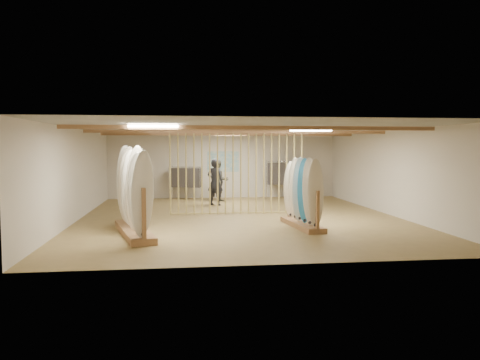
{
  "coord_description": "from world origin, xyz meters",
  "views": [
    {
      "loc": [
        -1.83,
        -14.6,
        2.23
      ],
      "look_at": [
        0.0,
        0.0,
        1.2
      ],
      "focal_mm": 35.0,
      "sensor_mm": 36.0,
      "label": 1
    }
  ],
  "objects": [
    {
      "name": "clothing_rack_a",
      "position": [
        -1.64,
        5.4,
        0.94
      ],
      "size": [
        1.29,
        0.71,
        1.44
      ],
      "rotation": [
        0.0,
        0.0,
        -0.32
      ],
      "color": "silver",
      "rests_on": "floor"
    },
    {
      "name": "wall_right",
      "position": [
        5.0,
        0.0,
        1.4
      ],
      "size": [
        0.0,
        12.0,
        12.0
      ],
      "primitive_type": "plane",
      "rotation": [
        1.57,
        0.0,
        -1.57
      ],
      "color": "beige",
      "rests_on": "ground"
    },
    {
      "name": "bamboo_partition",
      "position": [
        0.0,
        0.8,
        1.4
      ],
      "size": [
        4.45,
        0.05,
        2.78
      ],
      "color": "tan",
      "rests_on": "ground"
    },
    {
      "name": "shopper_b",
      "position": [
        -0.32,
        4.52,
        0.97
      ],
      "size": [
        0.96,
        0.77,
        1.93
      ],
      "primitive_type": "imported",
      "rotation": [
        0.0,
        0.0,
        0.05
      ],
      "color": "#38362B",
      "rests_on": "floor"
    },
    {
      "name": "wall_back",
      "position": [
        0.0,
        6.0,
        1.4
      ],
      "size": [
        12.0,
        0.0,
        12.0
      ],
      "primitive_type": "plane",
      "rotation": [
        1.57,
        0.0,
        0.0
      ],
      "color": "beige",
      "rests_on": "ground"
    },
    {
      "name": "wall_left",
      "position": [
        -5.0,
        0.0,
        1.4
      ],
      "size": [
        0.0,
        12.0,
        12.0
      ],
      "primitive_type": "plane",
      "rotation": [
        1.57,
        0.0,
        1.57
      ],
      "color": "beige",
      "rests_on": "ground"
    },
    {
      "name": "light_panels",
      "position": [
        0.0,
        0.0,
        2.74
      ],
      "size": [
        1.2,
        0.35,
        0.06
      ],
      "primitive_type": "cube",
      "color": "white",
      "rests_on": "ground"
    },
    {
      "name": "rack_left",
      "position": [
        -3.05,
        -2.51,
        0.76
      ],
      "size": [
        1.36,
        3.2,
        2.2
      ],
      "rotation": [
        0.0,
        0.0,
        0.25
      ],
      "color": "#9C6F47",
      "rests_on": "floor"
    },
    {
      "name": "clothing_rack_b",
      "position": [
        2.63,
        5.4,
        1.09
      ],
      "size": [
        1.55,
        0.61,
        1.67
      ],
      "rotation": [
        0.0,
        0.0,
        -0.16
      ],
      "color": "silver",
      "rests_on": "floor"
    },
    {
      "name": "poster",
      "position": [
        0.0,
        5.98,
        1.6
      ],
      "size": [
        1.4,
        0.03,
        0.9
      ],
      "primitive_type": "cube",
      "color": "teal",
      "rests_on": "ground"
    },
    {
      "name": "ceiling",
      "position": [
        0.0,
        0.0,
        2.8
      ],
      "size": [
        12.0,
        12.0,
        0.0
      ],
      "primitive_type": "plane",
      "rotation": [
        3.14,
        0.0,
        0.0
      ],
      "color": "gray",
      "rests_on": "ground"
    },
    {
      "name": "wall_front",
      "position": [
        0.0,
        -6.0,
        1.4
      ],
      "size": [
        12.0,
        0.0,
        12.0
      ],
      "primitive_type": "plane",
      "rotation": [
        -1.57,
        0.0,
        0.0
      ],
      "color": "beige",
      "rests_on": "ground"
    },
    {
      "name": "rack_right",
      "position": [
        1.51,
        -1.95,
        0.64
      ],
      "size": [
        0.76,
        2.36,
        1.87
      ],
      "rotation": [
        0.0,
        0.0,
        0.11
      ],
      "color": "#9C6F47",
      "rests_on": "floor"
    },
    {
      "name": "floor",
      "position": [
        0.0,
        0.0,
        0.0
      ],
      "size": [
        12.0,
        12.0,
        0.0
      ],
      "primitive_type": "plane",
      "color": "olive",
      "rests_on": "ground"
    },
    {
      "name": "ceiling_slats",
      "position": [
        0.0,
        0.0,
        2.72
      ],
      "size": [
        9.5,
        6.12,
        0.1
      ],
      "primitive_type": "cube",
      "color": "#9C6F47",
      "rests_on": "ground"
    },
    {
      "name": "shopper_a",
      "position": [
        -0.55,
        3.32,
        1.02
      ],
      "size": [
        0.89,
        0.8,
        2.03
      ],
      "primitive_type": "imported",
      "rotation": [
        0.0,
        0.0,
        2.62
      ],
      "color": "#222228",
      "rests_on": "floor"
    }
  ]
}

